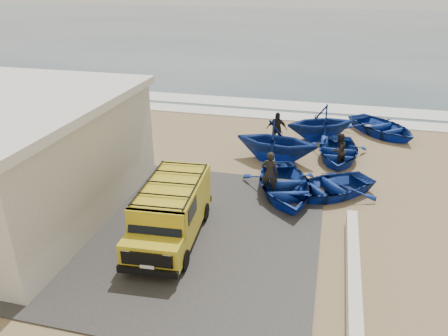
# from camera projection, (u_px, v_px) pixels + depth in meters

# --- Properties ---
(ground) EXTENTS (160.00, 160.00, 0.00)m
(ground) POSITION_uv_depth(u_px,v_px,m) (215.00, 207.00, 16.69)
(ground) COLOR #917A54
(slab) EXTENTS (12.00, 10.00, 0.05)m
(slab) POSITION_uv_depth(u_px,v_px,m) (146.00, 227.00, 15.36)
(slab) COLOR #3A3835
(slab) RESTS_ON ground
(ocean) EXTENTS (180.00, 88.00, 0.01)m
(ocean) POSITION_uv_depth(u_px,v_px,m) (311.00, 30.00, 66.18)
(ocean) COLOR #385166
(ocean) RESTS_ON ground
(surf_line) EXTENTS (180.00, 1.60, 0.06)m
(surf_line) POSITION_uv_depth(u_px,v_px,m) (265.00, 115.00, 27.28)
(surf_line) COLOR white
(surf_line) RESTS_ON ground
(surf_wash) EXTENTS (180.00, 2.20, 0.04)m
(surf_wash) POSITION_uv_depth(u_px,v_px,m) (271.00, 104.00, 29.50)
(surf_wash) COLOR white
(surf_wash) RESTS_ON ground
(parapet) EXTENTS (0.35, 6.00, 0.55)m
(parapet) POSITION_uv_depth(u_px,v_px,m) (353.00, 268.00, 12.82)
(parapet) COLOR silver
(parapet) RESTS_ON ground
(van) EXTENTS (2.14, 4.74, 1.98)m
(van) POSITION_uv_depth(u_px,v_px,m) (171.00, 210.00, 14.34)
(van) COLOR gold
(van) RESTS_ON ground
(boat_near_left) EXTENTS (4.24, 5.07, 0.90)m
(boat_near_left) POSITION_uv_depth(u_px,v_px,m) (284.00, 185.00, 17.39)
(boat_near_left) COLOR navy
(boat_near_left) RESTS_ON ground
(boat_near_right) EXTENTS (4.68, 4.50, 0.79)m
(boat_near_right) POSITION_uv_depth(u_px,v_px,m) (329.00, 186.00, 17.41)
(boat_near_right) COLOR navy
(boat_near_right) RESTS_ON ground
(boat_mid_left) EXTENTS (4.29, 3.84, 2.03)m
(boat_mid_left) POSITION_uv_depth(u_px,v_px,m) (276.00, 141.00, 20.34)
(boat_mid_left) COLOR navy
(boat_mid_left) RESTS_ON ground
(boat_mid_right) EXTENTS (2.84, 3.96, 0.82)m
(boat_mid_right) POSITION_uv_depth(u_px,v_px,m) (338.00, 152.00, 20.73)
(boat_mid_right) COLOR navy
(boat_mid_right) RESTS_ON ground
(boat_far_left) EXTENTS (4.63, 4.39, 1.92)m
(boat_far_left) POSITION_uv_depth(u_px,v_px,m) (321.00, 122.00, 22.98)
(boat_far_left) COLOR navy
(boat_far_left) RESTS_ON ground
(boat_far_right) EXTENTS (5.08, 5.22, 0.88)m
(boat_far_right) POSITION_uv_depth(u_px,v_px,m) (382.00, 127.00, 23.86)
(boat_far_right) COLOR navy
(boat_far_right) RESTS_ON ground
(fisherman_front) EXTENTS (0.68, 0.45, 1.83)m
(fisherman_front) POSITION_uv_depth(u_px,v_px,m) (270.00, 173.00, 17.33)
(fisherman_front) COLOR black
(fisherman_front) RESTS_ON ground
(fisherman_middle) EXTENTS (0.96, 1.00, 1.62)m
(fisherman_middle) POSITION_uv_depth(u_px,v_px,m) (339.00, 150.00, 19.80)
(fisherman_middle) COLOR black
(fisherman_middle) RESTS_ON ground
(fisherman_back) EXTENTS (1.09, 0.56, 1.77)m
(fisherman_back) POSITION_uv_depth(u_px,v_px,m) (277.00, 129.00, 22.23)
(fisherman_back) COLOR black
(fisherman_back) RESTS_ON ground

